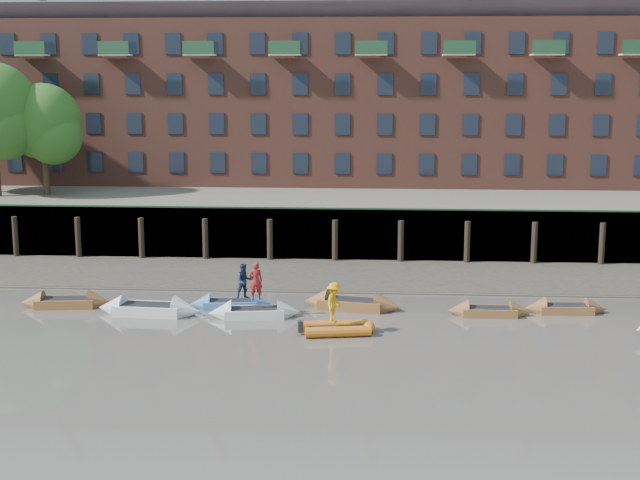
# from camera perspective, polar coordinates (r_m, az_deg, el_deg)

# --- Properties ---
(ground) EXTENTS (220.00, 220.00, 0.00)m
(ground) POSITION_cam_1_polar(r_m,az_deg,el_deg) (33.52, 2.56, -9.27)
(ground) COLOR #5A554E
(ground) RESTS_ON ground
(foreshore) EXTENTS (110.00, 8.00, 0.50)m
(foreshore) POSITION_cam_1_polar(r_m,az_deg,el_deg) (50.81, 3.01, -2.32)
(foreshore) COLOR #3D382F
(foreshore) RESTS_ON ground
(mud_band) EXTENTS (110.00, 1.60, 0.10)m
(mud_band) POSITION_cam_1_polar(r_m,az_deg,el_deg) (47.50, 2.95, -3.25)
(mud_band) COLOR #4C4336
(mud_band) RESTS_ON ground
(river_wall) EXTENTS (110.00, 1.23, 3.30)m
(river_wall) POSITION_cam_1_polar(r_m,az_deg,el_deg) (54.78, 3.09, 0.34)
(river_wall) COLOR #2D2A26
(river_wall) RESTS_ON ground
(bank_terrace) EXTENTS (110.00, 28.00, 3.20)m
(bank_terrace) POSITION_cam_1_polar(r_m,az_deg,el_deg) (68.22, 3.24, 2.40)
(bank_terrace) COLOR #5E594D
(bank_terrace) RESTS_ON ground
(apartment_terrace) EXTENTS (80.60, 15.56, 20.98)m
(apartment_terrace) POSITION_cam_1_polar(r_m,az_deg,el_deg) (68.51, 3.35, 11.85)
(apartment_terrace) COLOR brown
(apartment_terrace) RESTS_ON bank_terrace
(rowboat_0) EXTENTS (4.55, 1.79, 1.29)m
(rowboat_0) POSITION_cam_1_polar(r_m,az_deg,el_deg) (45.90, -15.95, -3.86)
(rowboat_0) COLOR brown
(rowboat_0) RESTS_ON ground
(rowboat_1) EXTENTS (5.12, 1.84, 1.46)m
(rowboat_1) POSITION_cam_1_polar(r_m,az_deg,el_deg) (43.56, -10.89, -4.37)
(rowboat_1) COLOR silver
(rowboat_1) RESTS_ON ground
(rowboat_2) EXTENTS (4.12, 1.63, 1.16)m
(rowboat_2) POSITION_cam_1_polar(r_m,az_deg,el_deg) (44.15, -5.75, -4.09)
(rowboat_2) COLOR #4177BC
(rowboat_2) RESTS_ON ground
(rowboat_3) EXTENTS (4.48, 1.82, 1.26)m
(rowboat_3) POSITION_cam_1_polar(r_m,az_deg,el_deg) (42.44, -4.22, -4.65)
(rowboat_3) COLOR silver
(rowboat_3) RESTS_ON ground
(rowboat_4) EXTENTS (5.04, 2.37, 1.41)m
(rowboat_4) POSITION_cam_1_polar(r_m,az_deg,el_deg) (43.80, 2.03, -4.11)
(rowboat_4) COLOR brown
(rowboat_4) RESTS_ON ground
(rowboat_5) EXTENTS (3.97, 1.17, 1.15)m
(rowboat_5) POSITION_cam_1_polar(r_m,az_deg,el_deg) (43.37, 10.78, -4.51)
(rowboat_5) COLOR brown
(rowboat_5) RESTS_ON ground
(rowboat_6) EXTENTS (4.00, 1.29, 1.15)m
(rowboat_6) POSITION_cam_1_polar(r_m,az_deg,el_deg) (44.69, 15.43, -4.26)
(rowboat_6) COLOR brown
(rowboat_6) RESTS_ON ground
(rib_tender) EXTENTS (3.26, 1.98, 0.55)m
(rib_tender) POSITION_cam_1_polar(r_m,az_deg,el_deg) (39.73, 1.27, -5.68)
(rib_tender) COLOR #CE6714
(rib_tender) RESTS_ON ground
(person_rower_a) EXTENTS (0.75, 0.59, 1.81)m
(person_rower_a) POSITION_cam_1_polar(r_m,az_deg,el_deg) (42.08, -4.14, -2.64)
(person_rower_a) COLOR maroon
(person_rower_a) RESTS_ON rowboat_3
(person_rower_b) EXTENTS (1.01, 0.93, 1.68)m
(person_rower_b) POSITION_cam_1_polar(r_m,az_deg,el_deg) (42.39, -4.86, -2.64)
(person_rower_b) COLOR #19233F
(person_rower_b) RESTS_ON rowboat_3
(person_rib_crew) EXTENTS (1.01, 1.33, 1.82)m
(person_rib_crew) POSITION_cam_1_polar(r_m,az_deg,el_deg) (39.41, 0.91, -4.02)
(person_rib_crew) COLOR orange
(person_rib_crew) RESTS_ON rib_tender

